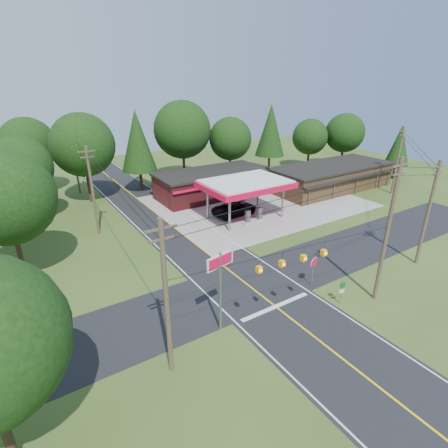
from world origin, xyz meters
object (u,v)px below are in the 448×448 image
suv_car (235,208)px  big_stop_sign (220,275)px  sedan_car (230,192)px  octagonal_stop_sign (314,265)px  gas_canopy (246,185)px

suv_car → big_stop_sign: 22.76m
suv_car → sedan_car: size_ratio=1.41×
suv_car → octagonal_stop_sign: 18.01m
gas_canopy → sedan_car: 9.24m
big_stop_sign → suv_car: bearing=53.1°
sedan_car → big_stop_sign: (-17.00, -24.47, 3.70)m
sedan_car → suv_car: bearing=-135.9°
suv_car → octagonal_stop_sign: bearing=160.9°
octagonal_stop_sign → sedan_car: bearing=72.7°
big_stop_sign → octagonal_stop_sign: 9.79m
sedan_car → big_stop_sign: size_ratio=0.72×
gas_canopy → sedan_car: size_ratio=2.44×
suv_car → big_stop_sign: bearing=136.9°
gas_canopy → octagonal_stop_sign: (-4.50, -16.01, -2.17)m
gas_canopy → octagonal_stop_sign: size_ratio=3.80×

